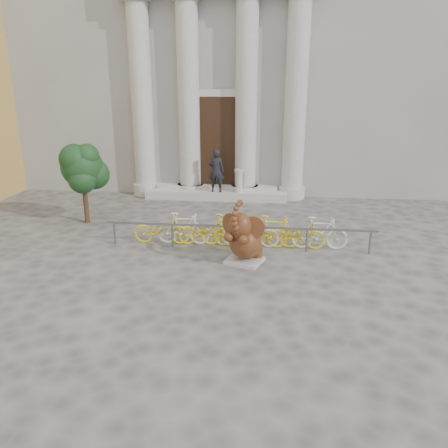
# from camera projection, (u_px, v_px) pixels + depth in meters

# --- Properties ---
(ground) EXTENTS (80.00, 80.00, 0.00)m
(ground) POSITION_uv_depth(u_px,v_px,m) (166.00, 300.00, 9.97)
(ground) COLOR #474442
(ground) RESTS_ON ground
(classical_building) EXTENTS (22.00, 10.70, 12.00)m
(classical_building) POSITION_uv_depth(u_px,v_px,m) (229.00, 57.00, 22.27)
(classical_building) COLOR gray
(classical_building) RESTS_ON ground
(entrance_steps) EXTENTS (6.00, 1.20, 0.36)m
(entrance_steps) POSITION_uv_depth(u_px,v_px,m) (217.00, 194.00, 18.81)
(entrance_steps) COLOR #A8A59E
(entrance_steps) RESTS_ON ground
(elephant_statue) EXTENTS (1.25, 1.47, 1.85)m
(elephant_statue) POSITION_uv_depth(u_px,v_px,m) (244.00, 240.00, 11.84)
(elephant_statue) COLOR #A8A59E
(elephant_statue) RESTS_ON ground
(bike_rack) EXTENTS (8.00, 0.53, 1.00)m
(bike_rack) POSITION_uv_depth(u_px,v_px,m) (239.00, 230.00, 13.13)
(bike_rack) COLOR slate
(bike_rack) RESTS_ON ground
(tree) EXTENTS (1.62, 1.48, 2.81)m
(tree) POSITION_uv_depth(u_px,v_px,m) (83.00, 168.00, 14.90)
(tree) COLOR #332114
(tree) RESTS_ON ground
(pedestrian) EXTENTS (0.66, 0.44, 1.79)m
(pedestrian) POSITION_uv_depth(u_px,v_px,m) (216.00, 171.00, 18.15)
(pedestrian) COLOR black
(pedestrian) RESTS_ON entrance_steps
(balustrade_post) EXTENTS (0.39, 0.39, 0.97)m
(balustrade_post) POSITION_uv_depth(u_px,v_px,m) (239.00, 182.00, 18.24)
(balustrade_post) COLOR #A8A59E
(balustrade_post) RESTS_ON entrance_steps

